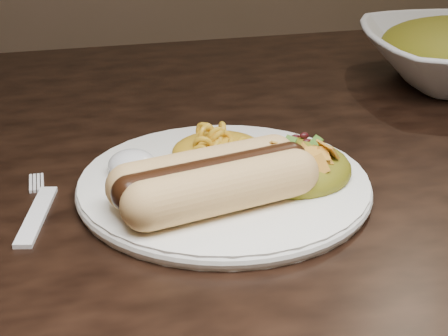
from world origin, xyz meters
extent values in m
cube|color=black|center=(0.00, 0.00, 0.73)|extent=(1.60, 0.90, 0.04)
cylinder|color=white|center=(-0.05, -0.08, 0.76)|extent=(0.31, 0.31, 0.01)
cylinder|color=#F2BF76|center=(-0.06, -0.14, 0.78)|extent=(0.14, 0.07, 0.04)
cylinder|color=#F2BF76|center=(-0.06, -0.11, 0.78)|extent=(0.14, 0.07, 0.04)
cylinder|color=#321B0C|center=(-0.06, -0.12, 0.79)|extent=(0.15, 0.06, 0.03)
ellipsoid|color=orange|center=(-0.04, -0.03, 0.78)|extent=(0.11, 0.11, 0.03)
ellipsoid|color=white|center=(-0.12, -0.05, 0.78)|extent=(0.06, 0.06, 0.03)
ellipsoid|color=#A16A15|center=(0.01, -0.09, 0.78)|extent=(0.11, 0.10, 0.04)
cube|color=white|center=(-0.21, -0.09, 0.75)|extent=(0.05, 0.13, 0.00)
camera|label=1|loc=(-0.18, -0.62, 1.03)|focal=55.00mm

